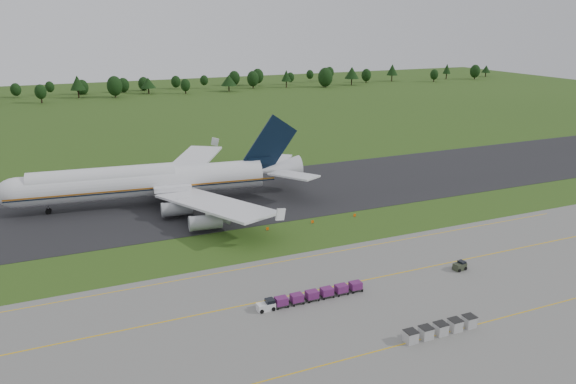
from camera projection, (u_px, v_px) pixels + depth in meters
name	position (u px, v px, depth m)	size (l,w,h in m)	color
ground	(272.00, 240.00, 106.71)	(600.00, 600.00, 0.00)	#2C4B16
apron	(364.00, 326.00, 76.95)	(300.00, 52.00, 0.06)	slate
taxiway	(227.00, 198.00, 131.20)	(300.00, 40.00, 0.08)	black
apron_markings	(340.00, 303.00, 83.08)	(300.00, 30.20, 0.01)	#E4AE0D
tree_line	(104.00, 86.00, 295.67)	(520.61, 22.24, 11.81)	black
aircraft	(151.00, 181.00, 125.78)	(68.12, 65.87, 19.08)	silver
baggage_train	(310.00, 296.00, 83.48)	(17.13, 1.55, 1.49)	silver
utility_cart	(460.00, 267.00, 93.78)	(2.30, 1.58, 1.18)	#2D3324
uld_row	(441.00, 329.00, 74.60)	(11.24, 1.64, 1.62)	#ACACAC
edge_markers	(313.00, 222.00, 115.43)	(20.46, 0.30, 0.60)	#FE5808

